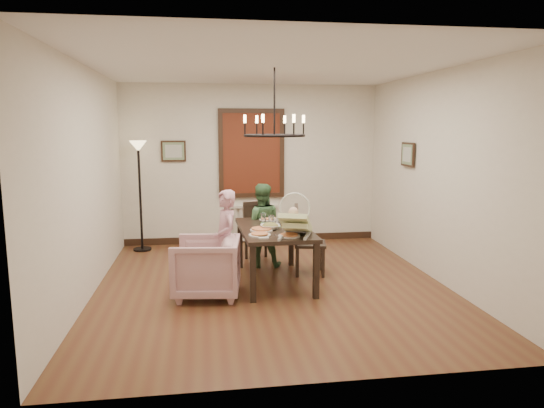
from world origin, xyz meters
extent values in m
cube|color=brown|center=(0.00, 0.00, 0.00)|extent=(4.50, 5.00, 0.01)
cube|color=white|center=(0.00, 0.00, 2.80)|extent=(4.50, 5.00, 0.01)
cube|color=silver|center=(0.00, 2.50, 1.40)|extent=(4.50, 0.01, 2.80)
cube|color=silver|center=(-2.25, 0.00, 1.40)|extent=(0.01, 5.00, 2.80)
cube|color=silver|center=(2.25, 0.00, 1.40)|extent=(0.01, 5.00, 2.80)
cube|color=black|center=(0.06, 0.15, 0.71)|extent=(0.93, 1.60, 0.05)
cube|color=black|center=(-0.30, -0.59, 0.34)|extent=(0.07, 0.07, 0.69)
cube|color=black|center=(-0.34, 0.87, 0.34)|extent=(0.07, 0.07, 0.69)
cube|color=black|center=(0.46, -0.57, 0.34)|extent=(0.07, 0.07, 0.69)
cube|color=black|center=(0.43, 0.89, 0.34)|extent=(0.07, 0.07, 0.69)
imported|color=#C798A0|center=(-0.85, -0.28, 0.36)|extent=(0.89, 0.88, 0.73)
imported|color=#C68B9B|center=(-0.59, -0.05, 0.53)|extent=(0.34, 0.44, 1.06)
imported|color=#406A3F|center=(-0.02, 0.91, 0.52)|extent=(0.54, 0.44, 1.03)
imported|color=white|center=(-0.01, 0.05, 0.78)|extent=(0.31, 0.31, 0.08)
cylinder|color=tan|center=(-0.13, -0.03, 0.76)|extent=(0.29, 0.29, 0.04)
cylinder|color=silver|center=(0.03, 0.28, 0.81)|extent=(0.07, 0.07, 0.15)
cube|color=#5F1E13|center=(0.00, 2.46, 1.60)|extent=(1.00, 0.03, 1.40)
cube|color=black|center=(-1.35, 2.47, 1.65)|extent=(0.42, 0.03, 0.36)
cube|color=black|center=(2.21, 0.90, 1.65)|extent=(0.03, 0.42, 0.36)
torus|color=black|center=(0.06, 0.15, 1.95)|extent=(0.80, 0.80, 0.04)
camera|label=1|loc=(-0.87, -6.06, 2.05)|focal=32.00mm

